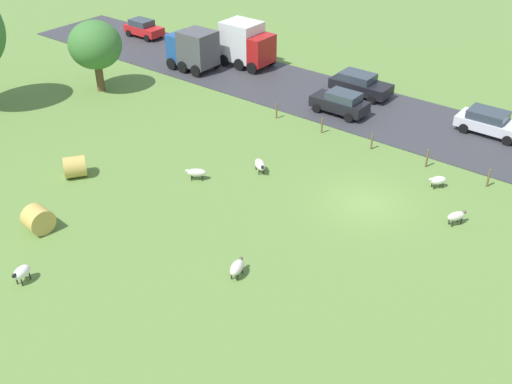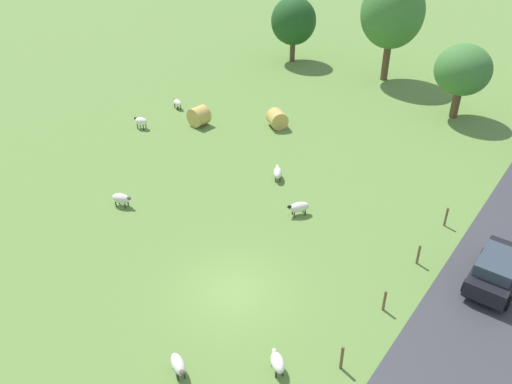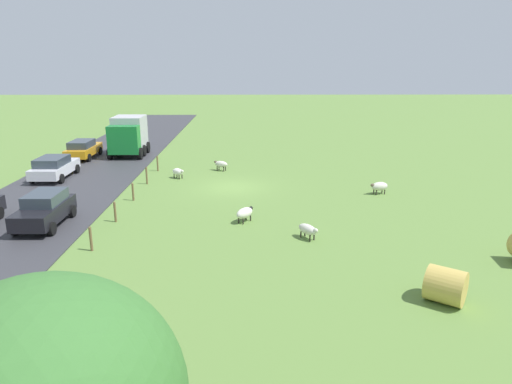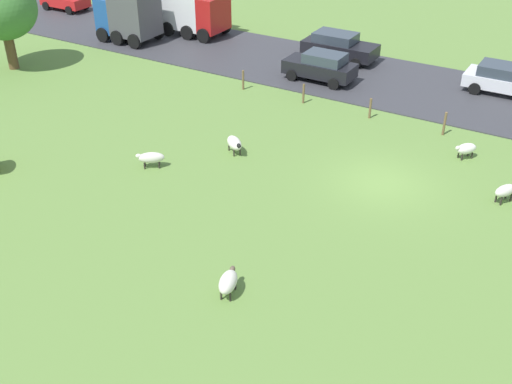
{
  "view_description": "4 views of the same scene",
  "coord_description": "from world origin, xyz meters",
  "views": [
    {
      "loc": [
        -26.09,
        -12.6,
        18.39
      ],
      "look_at": [
        -4.32,
        4.34,
        1.19
      ],
      "focal_mm": 43.0,
      "sensor_mm": 36.0,
      "label": 1
    },
    {
      "loc": [
        11.01,
        -13.36,
        16.39
      ],
      "look_at": [
        -2.59,
        5.19,
        1.6
      ],
      "focal_mm": 36.95,
      "sensor_mm": 36.0,
      "label": 2
    },
    {
      "loc": [
        -1.25,
        29.44,
        8.18
      ],
      "look_at": [
        -1.46,
        6.46,
        1.54
      ],
      "focal_mm": 32.64,
      "sensor_mm": 36.0,
      "label": 3
    },
    {
      "loc": [
        -21.84,
        -6.89,
        13.1
      ],
      "look_at": [
        -5.16,
        3.04,
        1.29
      ],
      "focal_mm": 43.53,
      "sensor_mm": 36.0,
      "label": 4
    }
  ],
  "objects": [
    {
      "name": "ground_plane",
      "position": [
        0.0,
        0.0,
        0.0
      ],
      "size": [
        160.0,
        160.0,
        0.0
      ],
      "primitive_type": "plane",
      "color": "olive"
    },
    {
      "name": "truck_0",
      "position": [
        12.67,
        18.58,
        1.93
      ],
      "size": [
        2.84,
        4.19,
        3.59
      ],
      "color": "#B21919",
      "rests_on": "road_strip"
    },
    {
      "name": "road_strip",
      "position": [
        10.95,
        0.0,
        0.03
      ],
      "size": [
        8.0,
        80.0,
        0.06
      ],
      "primitive_type": "cube",
      "color": "#38383D",
      "rests_on": "ground_plane"
    },
    {
      "name": "truck_1",
      "position": [
        9.3,
        21.47,
        1.78
      ],
      "size": [
        2.7,
        3.87,
        3.27
      ],
      "color": "#1E4C99",
      "rests_on": "road_strip"
    },
    {
      "name": "fence_post_1",
      "position": [
        5.82,
        -0.86,
        0.58
      ],
      "size": [
        0.12,
        0.12,
        1.16
      ],
      "primitive_type": "cylinder",
      "color": "brown",
      "rests_on": "ground_plane"
    },
    {
      "name": "fence_post_3",
      "position": [
        5.82,
        6.65,
        0.53
      ],
      "size": [
        0.12,
        0.12,
        1.07
      ],
      "primitive_type": "cylinder",
      "color": "brown",
      "rests_on": "ground_plane"
    },
    {
      "name": "fence_post_4",
      "position": [
        5.82,
        10.41,
        0.55
      ],
      "size": [
        0.12,
        0.12,
        1.11
      ],
      "primitive_type": "cylinder",
      "color": "brown",
      "rests_on": "ground_plane"
    },
    {
      "name": "car_4",
      "position": [
        12.54,
        -2.24,
        0.87
      ],
      "size": [
        2.18,
        4.46,
        1.55
      ],
      "color": "silver",
      "rests_on": "road_strip"
    },
    {
      "name": "sheep_1",
      "position": [
        -3.86,
        9.1,
        0.47
      ],
      "size": [
        1.05,
        1.19,
        0.71
      ],
      "color": "silver",
      "rests_on": "ground_plane"
    },
    {
      "name": "sheep_0",
      "position": [
        1.07,
        -4.67,
        0.51
      ],
      "size": [
        1.16,
        0.91,
        0.74
      ],
      "color": "silver",
      "rests_on": "ground_plane"
    },
    {
      "name": "car_0",
      "position": [
        9.14,
        7.26,
        0.91
      ],
      "size": [
        1.98,
        4.05,
        1.64
      ],
      "color": "black",
      "rests_on": "road_strip"
    },
    {
      "name": "sheep_4",
      "position": [
        3.95,
        -2.38,
        0.47
      ],
      "size": [
        1.04,
        0.98,
        0.71
      ],
      "color": "white",
      "rests_on": "ground_plane"
    },
    {
      "name": "fence_post_2",
      "position": [
        5.82,
        2.9,
        0.53
      ],
      "size": [
        0.12,
        0.12,
        1.06
      ],
      "primitive_type": "cylinder",
      "color": "brown",
      "rests_on": "ground_plane"
    },
    {
      "name": "car_3",
      "position": [
        12.96,
        7.87,
        0.91
      ],
      "size": [
        2.18,
        4.58,
        1.64
      ],
      "color": "black",
      "rests_on": "road_strip"
    },
    {
      "name": "sheep_6",
      "position": [
        -0.87,
        6.72,
        0.49
      ],
      "size": [
        1.12,
        1.24,
        0.76
      ],
      "color": "silver",
      "rests_on": "ground_plane"
    },
    {
      "name": "tree_2",
      "position": [
        1.61,
        24.13,
        3.57
      ],
      "size": [
        3.96,
        3.96,
        5.39
      ],
      "color": "brown",
      "rests_on": "ground_plane"
    },
    {
      "name": "sheep_3",
      "position": [
        -9.18,
        1.67,
        0.5
      ],
      "size": [
        1.23,
        0.83,
        0.77
      ],
      "color": "silver",
      "rests_on": "ground_plane"
    }
  ]
}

